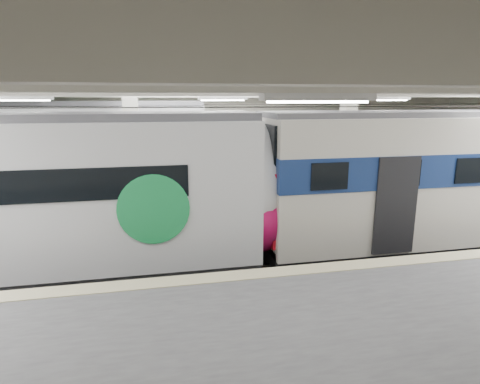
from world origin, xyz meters
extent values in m
cube|color=black|center=(0.00, 0.00, -0.05)|extent=(36.00, 24.00, 0.10)
cube|color=silver|center=(0.00, 0.00, 5.55)|extent=(36.00, 24.00, 0.20)
cube|color=beige|center=(0.00, 10.00, 2.75)|extent=(30.00, 0.10, 5.50)
cube|color=beige|center=(0.00, -3.25, 1.11)|extent=(30.00, 0.50, 0.02)
cube|color=beige|center=(-3.00, 3.00, 2.75)|extent=(0.50, 0.50, 5.50)
cube|color=beige|center=(5.00, 3.00, 2.75)|extent=(0.50, 0.50, 5.50)
cube|color=beige|center=(0.00, 0.00, 5.25)|extent=(30.00, 18.00, 0.50)
cube|color=#59544C|center=(0.00, 0.00, 0.08)|extent=(30.00, 1.52, 0.16)
cube|color=#59544C|center=(0.00, 5.50, 0.08)|extent=(30.00, 1.52, 0.16)
cylinder|color=black|center=(0.00, 0.00, 4.70)|extent=(30.00, 0.03, 0.03)
cylinder|color=black|center=(0.00, 5.50, 4.70)|extent=(30.00, 0.03, 0.03)
cube|color=white|center=(0.00, -2.00, 4.92)|extent=(26.00, 8.40, 0.12)
cube|color=silver|center=(-5.96, 0.00, 2.44)|extent=(12.92, 2.88, 3.88)
ellipsoid|color=silver|center=(0.50, 0.00, 2.44)|extent=(2.29, 2.82, 3.80)
ellipsoid|color=#B50F4D|center=(0.62, 0.00, 1.59)|extent=(2.42, 2.88, 2.33)
cylinder|color=#1B984B|center=(-2.34, -1.47, 2.24)|extent=(1.79, 0.06, 1.79)
cube|color=#4C4C51|center=(-5.96, 0.00, 4.48)|extent=(12.92, 2.36, 0.20)
cube|color=black|center=(-5.96, 0.00, 0.35)|extent=(12.92, 2.02, 0.70)
cube|color=beige|center=(7.76, 0.00, 2.45)|extent=(13.70, 3.00, 3.90)
cube|color=navy|center=(7.76, 0.00, 2.92)|extent=(13.74, 3.06, 0.95)
cube|color=red|center=(0.87, 0.00, 1.90)|extent=(0.08, 2.55, 2.14)
cube|color=black|center=(0.87, 0.00, 3.54)|extent=(0.08, 2.40, 1.40)
cube|color=#4C4C51|center=(7.76, 0.00, 4.48)|extent=(13.70, 2.34, 0.16)
cube|color=black|center=(7.76, 0.00, 0.35)|extent=(13.70, 2.10, 0.70)
cube|color=silver|center=(-8.00, 5.50, 2.58)|extent=(15.41, 3.58, 4.16)
cube|color=#1B984B|center=(-8.00, 5.50, 3.12)|extent=(15.45, 3.64, 0.87)
cube|color=black|center=(-8.00, 5.50, 0.30)|extent=(15.40, 3.25, 0.60)
camera|label=1|loc=(-2.21, -11.32, 4.92)|focal=30.00mm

